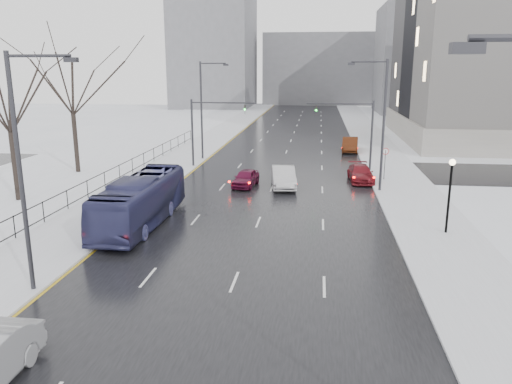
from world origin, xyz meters
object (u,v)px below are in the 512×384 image
at_px(tree_park_e, 78,173).
at_px(streetlight_l_far, 204,106).
at_px(streetlight_r_mid, 381,119).
at_px(mast_signal_left, 203,125).
at_px(sedan_right_far, 361,173).
at_px(lamppost_r_mid, 450,185).
at_px(bus, 141,201).
at_px(sedan_right_distant, 350,145).
at_px(streetlight_l_near, 24,163).
at_px(no_uturn_sign, 385,154).
at_px(sedan_center_near, 246,178).
at_px(tree_park_d, 19,201).
at_px(mast_signal_right, 360,127).
at_px(sedan_right_near, 283,177).

height_order(tree_park_e, streetlight_l_far, streetlight_l_far).
xyz_separation_m(streetlight_r_mid, mast_signal_left, (-15.49, 8.00, -1.51)).
relative_size(mast_signal_left, sedan_right_far, 1.38).
height_order(lamppost_r_mid, bus, lamppost_r_mid).
height_order(streetlight_l_far, sedan_right_far, streetlight_l_far).
bearing_deg(streetlight_l_far, lamppost_r_mid, -48.94).
height_order(mast_signal_left, sedan_right_distant, mast_signal_left).
bearing_deg(streetlight_l_far, mast_signal_left, -78.13).
bearing_deg(streetlight_l_near, lamppost_r_mid, 27.55).
height_order(bus, sedan_right_distant, bus).
xyz_separation_m(no_uturn_sign, bus, (-16.20, -14.34, -0.77)).
bearing_deg(tree_park_e, bus, -52.01).
xyz_separation_m(streetlight_r_mid, streetlight_l_near, (-16.33, -20.00, 0.00)).
xyz_separation_m(streetlight_l_near, mast_signal_left, (0.84, 28.00, -1.51)).
bearing_deg(bus, sedan_center_near, 66.13).
xyz_separation_m(tree_park_d, mast_signal_right, (25.13, 14.00, 4.11)).
height_order(tree_park_e, sedan_right_near, tree_park_e).
relative_size(mast_signal_right, no_uturn_sign, 2.41).
distance_m(streetlight_l_near, sedan_center_near, 21.91).
bearing_deg(tree_park_d, mast_signal_right, 29.12).
bearing_deg(bus, streetlight_r_mid, 34.46).
xyz_separation_m(lamppost_r_mid, sedan_right_near, (-10.13, 10.56, -2.06)).
distance_m(no_uturn_sign, sedan_right_far, 2.60).
bearing_deg(sedan_center_near, lamppost_r_mid, -31.93).
bearing_deg(streetlight_l_far, tree_park_e, -141.43).
distance_m(lamppost_r_mid, mast_signal_right, 18.41).
xyz_separation_m(lamppost_r_mid, mast_signal_right, (-3.67, 18.00, 1.16)).
relative_size(streetlight_r_mid, mast_signal_right, 1.54).
relative_size(tree_park_d, sedan_right_far, 2.65).
xyz_separation_m(tree_park_d, streetlight_r_mid, (25.97, 6.00, 5.62)).
distance_m(no_uturn_sign, bus, 21.65).
relative_size(streetlight_l_near, sedan_right_far, 2.12).
bearing_deg(sedan_right_near, bus, -133.81).
relative_size(tree_park_d, streetlight_l_far, 1.25).
relative_size(bus, sedan_right_near, 2.10).
bearing_deg(mast_signal_right, tree_park_e, -171.10).
relative_size(streetlight_l_near, sedan_right_distant, 2.02).
xyz_separation_m(lamppost_r_mid, sedan_center_near, (-13.17, 10.50, -2.22)).
xyz_separation_m(streetlight_l_near, no_uturn_sign, (17.37, 24.00, -3.32)).
relative_size(streetlight_l_far, mast_signal_right, 1.54).
relative_size(no_uturn_sign, sedan_right_near, 0.53).
bearing_deg(streetlight_r_mid, tree_park_d, -166.99).
distance_m(bus, sedan_right_distant, 32.62).
xyz_separation_m(streetlight_r_mid, streetlight_l_far, (-16.33, 12.00, 0.00)).
bearing_deg(streetlight_l_far, sedan_right_distant, 24.56).
xyz_separation_m(mast_signal_right, mast_signal_left, (-14.65, 0.00, 0.00)).
relative_size(lamppost_r_mid, mast_signal_right, 0.66).
distance_m(mast_signal_right, bus, 23.41).
bearing_deg(streetlight_l_near, sedan_right_distant, 68.51).
xyz_separation_m(streetlight_l_near, bus, (1.17, 9.66, -4.08)).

